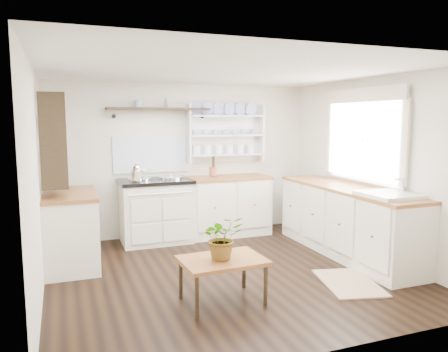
{
  "coord_description": "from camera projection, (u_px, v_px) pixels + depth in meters",
  "views": [
    {
      "loc": [
        -1.77,
        -4.56,
        1.78
      ],
      "look_at": [
        0.04,
        0.25,
        1.1
      ],
      "focal_mm": 35.0,
      "sensor_mm": 36.0,
      "label": 1
    }
  ],
  "objects": [
    {
      "name": "wall_left",
      "position": [
        37.0,
        184.0,
        4.23
      ],
      "size": [
        0.02,
        3.8,
        2.3
      ],
      "primitive_type": "cube",
      "color": "beige",
      "rests_on": "ground"
    },
    {
      "name": "window",
      "position": [
        363.0,
        135.0,
        5.7
      ],
      "size": [
        0.08,
        1.55,
        1.22
      ],
      "color": "white",
      "rests_on": "wall_right"
    },
    {
      "name": "left_shelving",
      "position": [
        53.0,
        138.0,
        5.07
      ],
      "size": [
        0.28,
        0.8,
        1.05
      ],
      "primitive_type": "cube",
      "color": "black",
      "rests_on": "wall_left"
    },
    {
      "name": "kettle",
      "position": [
        137.0,
        172.0,
        6.01
      ],
      "size": [
        0.18,
        0.18,
        0.22
      ],
      "primitive_type": null,
      "color": "silver",
      "rests_on": "aga_cooker"
    },
    {
      "name": "potted_plant",
      "position": [
        222.0,
        237.0,
        4.19
      ],
      "size": [
        0.39,
        0.34,
        0.43
      ],
      "primitive_type": "imported",
      "rotation": [
        0.0,
        0.0,
        -0.02
      ],
      "color": "#3F7233",
      "rests_on": "center_table"
    },
    {
      "name": "floor_rug",
      "position": [
        349.0,
        283.0,
        4.74
      ],
      "size": [
        0.73,
        0.95,
        0.02
      ],
      "primitive_type": "cube",
      "rotation": [
        0.0,
        0.0,
        -0.23
      ],
      "color": "#9C775A",
      "rests_on": "floor"
    },
    {
      "name": "floor",
      "position": [
        228.0,
        272.0,
        5.08
      ],
      "size": [
        4.0,
        3.8,
        0.01
      ],
      "primitive_type": "cube",
      "color": "black",
      "rests_on": "ground"
    },
    {
      "name": "ceiling",
      "position": [
        229.0,
        71.0,
        4.78
      ],
      "size": [
        4.0,
        3.8,
        0.01
      ],
      "primitive_type": "cube",
      "color": "white",
      "rests_on": "wall_back"
    },
    {
      "name": "right_cabinets",
      "position": [
        347.0,
        220.0,
        5.71
      ],
      "size": [
        0.62,
        2.43,
        0.9
      ],
      "color": "#EFE5CE",
      "rests_on": "floor"
    },
    {
      "name": "belfast_sink",
      "position": [
        388.0,
        205.0,
        4.97
      ],
      "size": [
        0.55,
        0.6,
        0.45
      ],
      "color": "white",
      "rests_on": "right_cabinets"
    },
    {
      "name": "aga_cooker",
      "position": [
        156.0,
        210.0,
        6.3
      ],
      "size": [
        1.02,
        0.71,
        0.94
      ],
      "color": "silver",
      "rests_on": "floor"
    },
    {
      "name": "left_cabinets",
      "position": [
        70.0,
        229.0,
        5.26
      ],
      "size": [
        0.62,
        1.13,
        0.9
      ],
      "color": "#EFE5CE",
      "rests_on": "floor"
    },
    {
      "name": "plate_rack",
      "position": [
        224.0,
        133.0,
        6.84
      ],
      "size": [
        1.2,
        0.22,
        0.9
      ],
      "color": "white",
      "rests_on": "wall_back"
    },
    {
      "name": "center_table",
      "position": [
        222.0,
        263.0,
        4.22
      ],
      "size": [
        0.83,
        0.61,
        0.43
      ],
      "rotation": [
        0.0,
        0.0,
        0.05
      ],
      "color": "brown",
      "rests_on": "floor"
    },
    {
      "name": "high_shelf",
      "position": [
        159.0,
        110.0,
        6.34
      ],
      "size": [
        1.5,
        0.29,
        0.16
      ],
      "color": "black",
      "rests_on": "wall_back"
    },
    {
      "name": "wall_right",
      "position": [
        373.0,
        168.0,
        5.63
      ],
      "size": [
        0.02,
        3.8,
        2.3
      ],
      "primitive_type": "cube",
      "color": "beige",
      "rests_on": "ground"
    },
    {
      "name": "back_cabinets",
      "position": [
        227.0,
        205.0,
        6.72
      ],
      "size": [
        1.27,
        0.63,
        0.9
      ],
      "color": "#EFE5CE",
      "rests_on": "floor"
    },
    {
      "name": "utensil_crock",
      "position": [
        213.0,
        172.0,
        6.65
      ],
      "size": [
        0.11,
        0.11,
        0.13
      ],
      "primitive_type": "cylinder",
      "color": "#A9553E",
      "rests_on": "back_cabinets"
    },
    {
      "name": "wall_back",
      "position": [
        184.0,
        160.0,
        6.7
      ],
      "size": [
        4.0,
        0.02,
        2.3
      ],
      "primitive_type": "cube",
      "color": "beige",
      "rests_on": "ground"
    }
  ]
}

